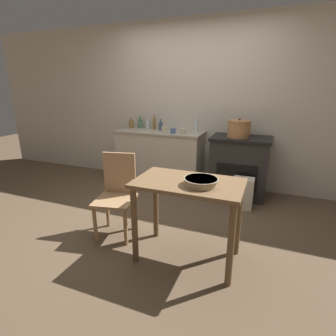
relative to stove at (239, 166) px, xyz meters
name	(u,v)px	position (x,y,z in m)	size (l,w,h in m)	color
ground_plane	(155,224)	(-0.78, -1.27, -0.44)	(14.00, 14.00, 0.00)	brown
wall_back	(195,106)	(-0.78, 0.31, 0.83)	(8.00, 0.07, 2.55)	beige
counter_cabinet	(160,158)	(-1.28, 0.02, 0.00)	(1.41, 0.55, 0.89)	beige
stove	(239,166)	(0.00, 0.00, 0.00)	(0.83, 0.59, 0.88)	#2D2B28
work_table	(188,197)	(-0.24, -1.74, 0.18)	(0.95, 0.56, 0.77)	brown
chair	(117,193)	(-1.09, -1.58, 0.02)	(0.47, 0.47, 0.89)	#A87F56
flour_sack	(243,193)	(0.12, -0.44, -0.23)	(0.27, 0.19, 0.42)	beige
stock_pot	(239,129)	(-0.04, -0.05, 0.56)	(0.32, 0.32, 0.26)	#B77A47
mixing_bowl_large	(201,181)	(-0.12, -1.79, 0.36)	(0.29, 0.29, 0.06)	tan
bottle_far_left	(140,124)	(-1.71, 0.18, 0.52)	(0.08, 0.08, 0.19)	#517F5B
bottle_left	(148,124)	(-1.57, 0.18, 0.51)	(0.08, 0.08, 0.18)	silver
bottle_mid_left	(196,126)	(-0.70, 0.10, 0.55)	(0.06, 0.06, 0.27)	silver
bottle_center_left	(161,126)	(-1.28, 0.07, 0.51)	(0.06, 0.06, 0.18)	#3D5675
bottle_center	(154,124)	(-1.42, 0.13, 0.54)	(0.06, 0.06, 0.24)	olive
bottle_center_right	(131,124)	(-1.85, 0.13, 0.51)	(0.08, 0.08, 0.17)	olive
cup_mid_right	(173,131)	(-0.99, -0.13, 0.49)	(0.08, 0.08, 0.08)	#4C6B99
cup_right	(165,130)	(-1.14, -0.11, 0.49)	(0.09, 0.09, 0.10)	beige
cup_far_right	(183,131)	(-0.84, -0.11, 0.49)	(0.08, 0.08, 0.08)	beige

